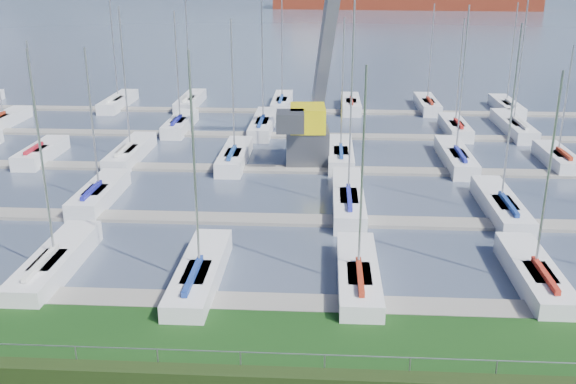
{
  "coord_description": "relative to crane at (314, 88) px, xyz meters",
  "views": [
    {
      "loc": [
        1.84,
        -19.4,
        14.19
      ],
      "look_at": [
        0.0,
        12.0,
        3.0
      ],
      "focal_mm": 40.0,
      "sensor_mm": 36.0,
      "label": 1
    }
  ],
  "objects": [
    {
      "name": "crane",
      "position": [
        0.0,
        0.0,
        0.0
      ],
      "size": [
        5.81,
        13.23,
        22.35
      ],
      "rotation": [
        0.0,
        0.0,
        0.05
      ],
      "color": "#52545A",
      "rests_on": "water"
    },
    {
      "name": "docks",
      "position": [
        -1.01,
        -3.03,
        -5.55
      ],
      "size": [
        90.0,
        41.6,
        0.25
      ],
      "color": "slate",
      "rests_on": "water"
    },
    {
      "name": "fence",
      "position": [
        -1.01,
        -29.03,
        -4.13
      ],
      "size": [
        80.0,
        0.04,
        0.04
      ],
      "primitive_type": "cylinder",
      "rotation": [
        0.0,
        1.57,
        0.0
      ],
      "color": "gray",
      "rests_on": "grass"
    },
    {
      "name": "sailboat_fleet",
      "position": [
        -1.91,
        -0.78,
        0.07
      ],
      "size": [
        74.55,
        49.44,
        13.4
      ],
      "color": "navy",
      "rests_on": "water"
    },
    {
      "name": "water",
      "position": [
        -1.01,
        230.97,
        -5.73
      ],
      "size": [
        800.0,
        540.0,
        0.2
      ],
      "primitive_type": "cube",
      "color": "#455066"
    },
    {
      "name": "hedge",
      "position": [
        -1.01,
        -29.43,
        -4.98
      ],
      "size": [
        80.0,
        0.7,
        0.7
      ],
      "primitive_type": "cube",
      "color": "black",
      "rests_on": "grass"
    }
  ]
}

